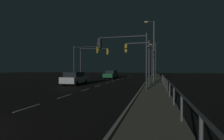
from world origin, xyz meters
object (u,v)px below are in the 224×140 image
car (75,78)px  traffic_light_overhead_east (93,57)px  car_oncoming (111,74)px  traffic_light_near_left (123,50)px  street_lamp_corner (155,56)px  traffic_light_mid_right (85,56)px  street_lamp_far_end (151,57)px  traffic_light_far_center (138,54)px  street_lamp_mid_block (153,46)px

car → traffic_light_overhead_east: (-0.44, 7.89, 3.07)m
car_oncoming → traffic_light_near_left: 17.95m
car → street_lamp_corner: street_lamp_corner is taller
car_oncoming → street_lamp_corner: size_ratio=0.62×
traffic_light_overhead_east → traffic_light_near_left: 13.55m
car → traffic_light_near_left: (6.58, -3.70, 2.93)m
traffic_light_mid_right → street_lamp_far_end: street_lamp_far_end is taller
traffic_light_far_center → street_lamp_mid_block: 4.53m
traffic_light_far_center → street_lamp_corner: street_lamp_corner is taller
street_lamp_mid_block → traffic_light_near_left: bearing=-107.8°
car → street_lamp_corner: 22.04m
car → traffic_light_mid_right: 6.74m
street_lamp_mid_block → street_lamp_far_end: 19.17m
car_oncoming → traffic_light_overhead_east: (-1.76, -5.32, 3.07)m
traffic_light_overhead_east → street_lamp_far_end: street_lamp_far_end is taller
car_oncoming → street_lamp_mid_block: bearing=-49.3°
car_oncoming → traffic_light_overhead_east: size_ratio=0.82×
car_oncoming → traffic_light_overhead_east: traffic_light_overhead_east is taller
car_oncoming → street_lamp_mid_block: size_ratio=0.56×
car_oncoming → traffic_light_far_center: size_ratio=0.91×
car_oncoming → traffic_light_near_left: (5.26, -16.91, 2.93)m
traffic_light_near_left → traffic_light_overhead_east: bearing=121.2°
car → traffic_light_overhead_east: 8.48m
traffic_light_mid_right → street_lamp_corner: street_lamp_corner is taller
traffic_light_far_center → traffic_light_overhead_east: 11.17m
car → street_lamp_mid_block: size_ratio=0.55×
traffic_light_near_left → street_lamp_corner: (2.74, 23.32, 0.72)m
traffic_light_far_center → traffic_light_near_left: traffic_light_near_left is taller
traffic_light_far_center → street_lamp_far_end: (0.97, 23.21, 0.91)m
traffic_light_far_center → traffic_light_mid_right: bearing=146.2°
car_oncoming → street_lamp_far_end: (7.21, 10.10, 3.67)m
traffic_light_overhead_east → traffic_light_mid_right: bearing=-107.7°
traffic_light_overhead_east → traffic_light_near_left: size_ratio=1.08×
traffic_light_mid_right → traffic_light_near_left: bearing=-51.4°
traffic_light_far_center → traffic_light_mid_right: (-8.65, 5.79, 0.33)m
traffic_light_near_left → traffic_light_far_center: bearing=75.5°
street_lamp_corner → street_lamp_mid_block: size_ratio=0.90×
street_lamp_far_end → car_oncoming: bearing=-125.5°
traffic_light_near_left → street_lamp_corner: street_lamp_corner is taller
car → street_lamp_far_end: (8.53, 23.32, 3.67)m
traffic_light_far_center → traffic_light_near_left: bearing=-104.5°
traffic_light_near_left → street_lamp_far_end: street_lamp_far_end is taller
traffic_light_far_center → street_lamp_corner: bearing=84.8°
traffic_light_overhead_east → traffic_light_near_left: bearing=-58.8°
car_oncoming → car: bearing=-95.7°
car → street_lamp_far_end: street_lamp_far_end is taller
street_lamp_mid_block → street_lamp_corner: bearing=89.2°
traffic_light_near_left → traffic_light_mid_right: bearing=128.6°
car → traffic_light_mid_right: bearing=100.4°
traffic_light_far_center → street_lamp_corner: size_ratio=0.68×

